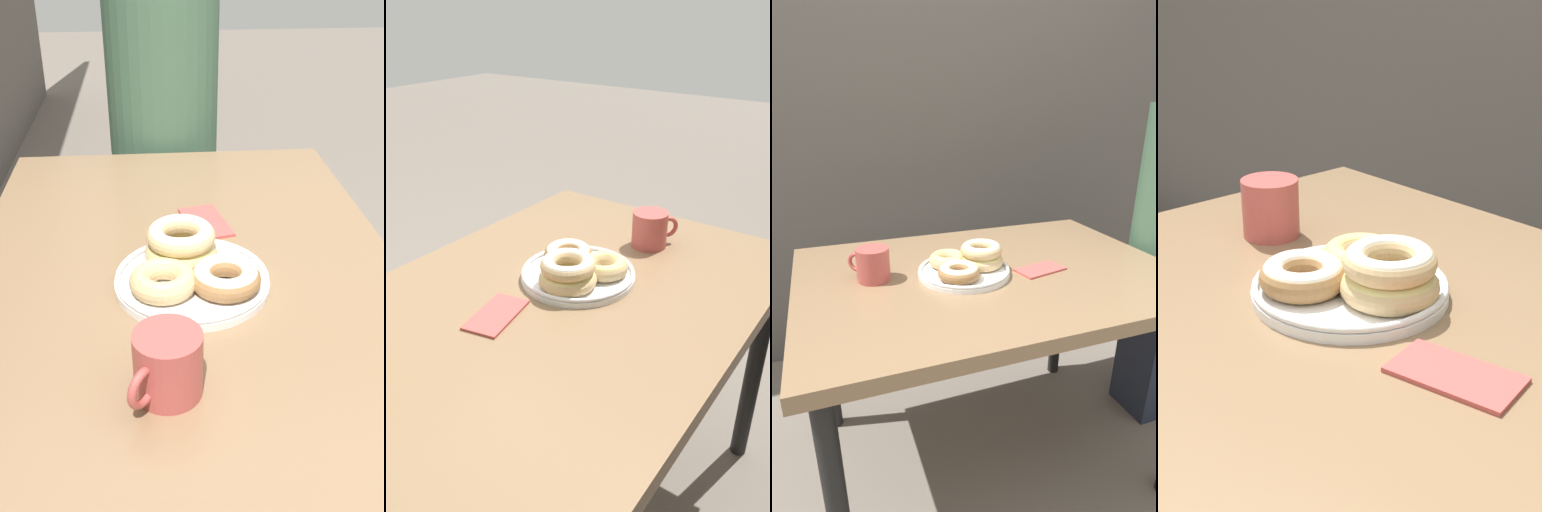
# 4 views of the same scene
# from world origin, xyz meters

# --- Properties ---
(ground_plane) EXTENTS (14.00, 14.00, 0.00)m
(ground_plane) POSITION_xyz_m (0.00, 0.00, 0.00)
(ground_plane) COLOR #70665B
(wall_back) EXTENTS (8.00, 0.05, 2.60)m
(wall_back) POSITION_xyz_m (0.00, 1.12, 1.30)
(wall_back) COLOR #56514C
(wall_back) RESTS_ON ground_plane
(dining_table) EXTENTS (1.14, 0.81, 0.75)m
(dining_table) POSITION_xyz_m (0.00, 0.21, 0.67)
(dining_table) COLOR #846647
(dining_table) RESTS_ON ground_plane
(donut_plate) EXTENTS (0.29, 0.27, 0.09)m
(donut_plate) POSITION_xyz_m (-0.07, 0.21, 0.78)
(donut_plate) COLOR white
(donut_plate) RESTS_ON dining_table
(coffee_mug) EXTENTS (0.12, 0.10, 0.10)m
(coffee_mug) POSITION_xyz_m (-0.34, 0.26, 0.80)
(coffee_mug) COLOR #B74C47
(coffee_mug) RESTS_ON dining_table
(napkin) EXTENTS (0.16, 0.11, 0.01)m
(napkin) POSITION_xyz_m (0.15, 0.16, 0.75)
(napkin) COLOR #BC4C47
(napkin) RESTS_ON dining_table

